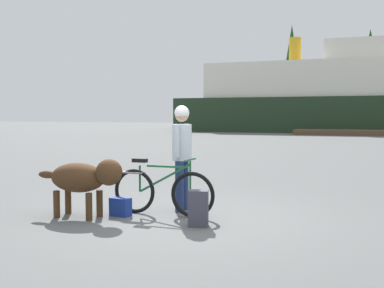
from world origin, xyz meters
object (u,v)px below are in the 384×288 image
at_px(dog, 84,178).
at_px(person_cyclist, 182,148).
at_px(backpack, 198,208).
at_px(ferry_boat, 333,98).
at_px(bicycle, 162,191).
at_px(handbag_pannier, 121,207).

bearing_deg(dog, person_cyclist, 39.47).
distance_m(backpack, ferry_boat, 38.84).
bearing_deg(person_cyclist, ferry_boat, 90.95).
bearing_deg(person_cyclist, bicycle, -110.02).
bearing_deg(person_cyclist, handbag_pannier, -137.04).
distance_m(bicycle, ferry_boat, 38.33).
height_order(backpack, handbag_pannier, backpack).
distance_m(backpack, handbag_pannier, 1.40).
xyz_separation_m(bicycle, ferry_boat, (-0.47, 38.24, 2.68)).
height_order(dog, handbag_pannier, dog).
bearing_deg(handbag_pannier, bicycle, 24.02).
xyz_separation_m(bicycle, dog, (-1.06, -0.57, 0.23)).
relative_size(bicycle, dog, 1.15).
bearing_deg(bicycle, ferry_boat, 90.70).
bearing_deg(person_cyclist, backpack, -55.64).
bearing_deg(backpack, bicycle, 148.62).
relative_size(bicycle, person_cyclist, 0.99).
relative_size(bicycle, backpack, 3.34).
relative_size(handbag_pannier, ferry_boat, 0.01).
xyz_separation_m(person_cyclist, handbag_pannier, (-0.75, -0.70, -0.91)).
bearing_deg(ferry_boat, person_cyclist, -89.05).
bearing_deg(bicycle, handbag_pannier, -155.98).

